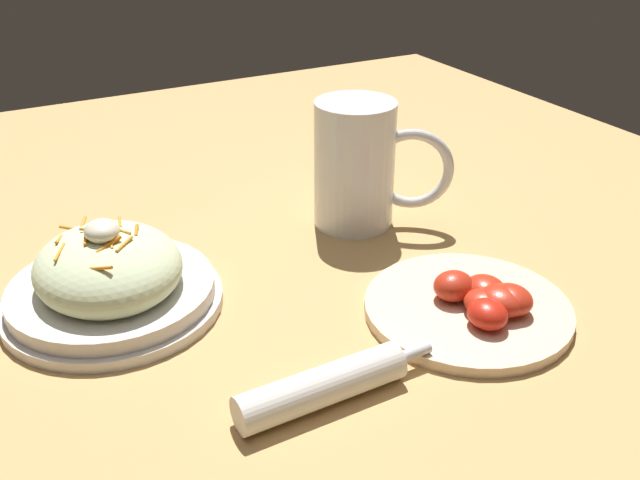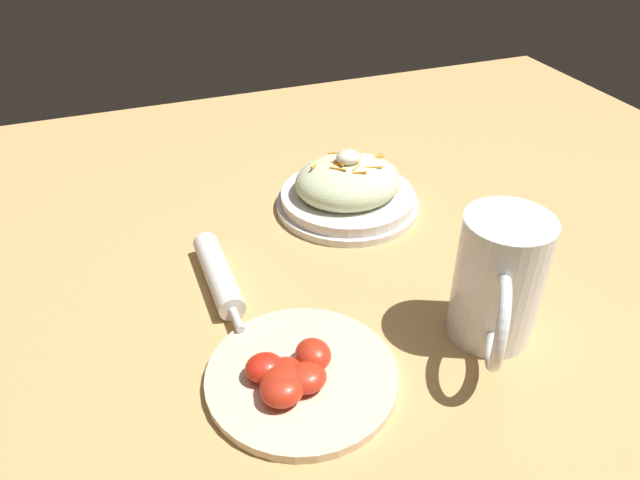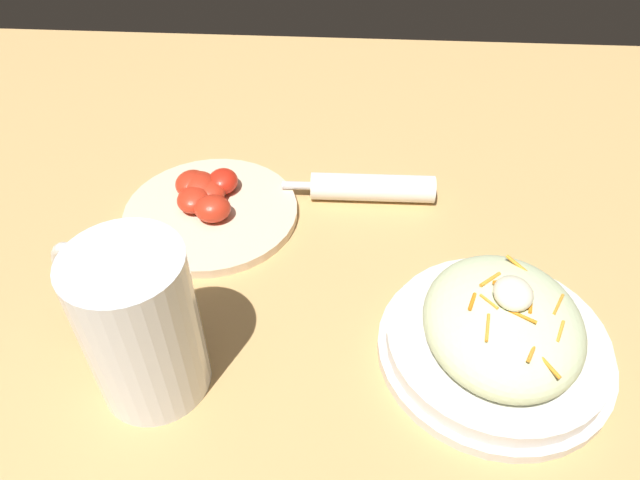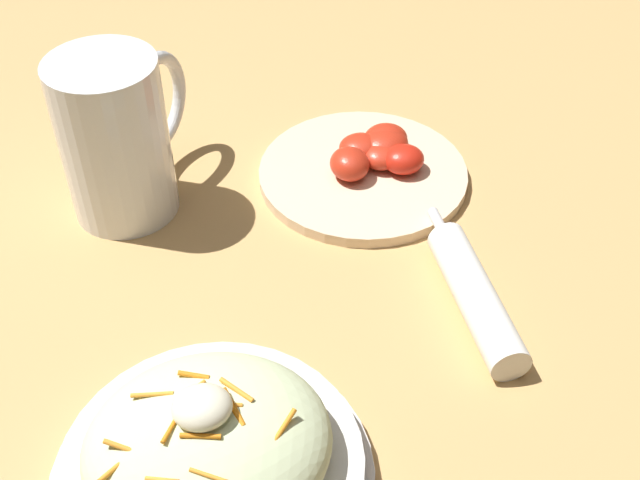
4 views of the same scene
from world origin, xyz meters
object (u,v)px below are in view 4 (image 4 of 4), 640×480
object	(u,v)px
salad_plate	(210,456)
beer_mug	(118,145)
napkin_roll	(475,295)
tomato_plate	(368,166)

from	to	relation	value
salad_plate	beer_mug	size ratio (longest dim) A/B	1.42
beer_mug	salad_plate	bearing A→B (deg)	98.31
salad_plate	napkin_roll	size ratio (longest dim) A/B	1.18
napkin_roll	tomato_plate	size ratio (longest dim) A/B	0.91
napkin_roll	tomato_plate	bearing A→B (deg)	-78.09
salad_plate	napkin_roll	xyz separation A→B (m)	(-0.23, -0.12, -0.02)
beer_mug	napkin_roll	size ratio (longest dim) A/B	0.83
salad_plate	beer_mug	world-z (taller)	beer_mug
napkin_roll	beer_mug	bearing A→B (deg)	-35.69
salad_plate	napkin_roll	bearing A→B (deg)	-152.88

